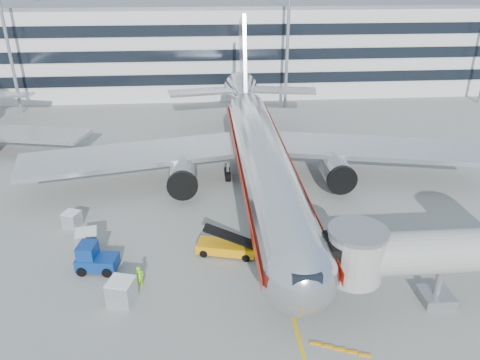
{
  "coord_description": "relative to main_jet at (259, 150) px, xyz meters",
  "views": [
    {
      "loc": [
        -5.65,
        -33.62,
        22.14
      ],
      "look_at": [
        -2.55,
        5.03,
        4.0
      ],
      "focal_mm": 35.0,
      "sensor_mm": 36.0,
      "label": 1
    }
  ],
  "objects": [
    {
      "name": "cargo_container_right",
      "position": [
        -18.05,
        -6.96,
        -3.5
      ],
      "size": [
        1.76,
        1.76,
        1.45
      ],
      "color": "#B9BBC1",
      "rests_on": "ground"
    },
    {
      "name": "cargo_container_front",
      "position": [
        -11.9,
        -18.09,
        -3.31
      ],
      "size": [
        2.15,
        2.15,
        1.85
      ],
      "color": "#B9BBC1",
      "rests_on": "ground"
    },
    {
      "name": "ramp_worker",
      "position": [
        -10.8,
        -16.58,
        -3.3
      ],
      "size": [
        0.82,
        0.76,
        1.87
      ],
      "primitive_type": "imported",
      "rotation": [
        0.0,
        0.0,
        0.61
      ],
      "color": "#86E618",
      "rests_on": "ground"
    },
    {
      "name": "lead_in_line",
      "position": [
        0.0,
        -1.72,
        -4.23
      ],
      "size": [
        0.25,
        70.0,
        0.01
      ],
      "primitive_type": "cube",
      "color": "#E8B60C",
      "rests_on": "ground"
    },
    {
      "name": "cargo_container_left",
      "position": [
        -15.77,
        -11.12,
        -3.31
      ],
      "size": [
        2.02,
        2.02,
        1.85
      ],
      "color": "#B9BBC1",
      "rests_on": "ground"
    },
    {
      "name": "belt_loader",
      "position": [
        -4.14,
        -12.57,
        -3.54
      ],
      "size": [
        5.25,
        2.94,
        2.45
      ],
      "color": "orange",
      "rests_on": "ground"
    },
    {
      "name": "main_jet",
      "position": [
        0.0,
        0.0,
        0.0
      ],
      "size": [
        50.95,
        48.7,
        16.06
      ],
      "color": "silver",
      "rests_on": "ground"
    },
    {
      "name": "ground",
      "position": [
        0.0,
        -11.72,
        -4.23
      ],
      "size": [
        180.0,
        180.0,
        0.0
      ],
      "primitive_type": "plane",
      "color": "gray",
      "rests_on": "ground"
    },
    {
      "name": "baggage_tug",
      "position": [
        -14.59,
        -13.99,
        -3.22
      ],
      "size": [
        3.32,
        2.36,
        2.33
      ],
      "color": "navy",
      "rests_on": "ground"
    },
    {
      "name": "light_mast_west",
      "position": [
        -35.0,
        30.28,
        10.64
      ],
      "size": [
        2.4,
        1.2,
        25.45
      ],
      "color": "gray",
      "rests_on": "ground"
    },
    {
      "name": "light_mast_centre",
      "position": [
        8.0,
        30.28,
        10.64
      ],
      "size": [
        2.4,
        1.2,
        25.45
      ],
      "color": "gray",
      "rests_on": "ground"
    },
    {
      "name": "jet_bridge",
      "position": [
        12.18,
        -19.72,
        -0.36
      ],
      "size": [
        17.8,
        4.5,
        7.0
      ],
      "color": "silver",
      "rests_on": "ground"
    },
    {
      "name": "terminal",
      "position": [
        0.0,
        46.23,
        3.57
      ],
      "size": [
        150.0,
        24.25,
        15.6
      ],
      "color": "silver",
      "rests_on": "ground"
    }
  ]
}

